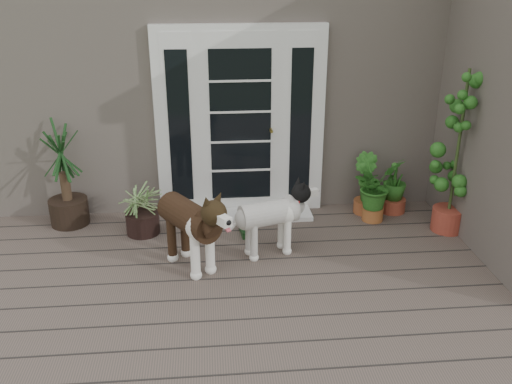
{
  "coord_description": "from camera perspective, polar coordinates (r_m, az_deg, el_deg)",
  "views": [
    {
      "loc": [
        -0.57,
        -3.44,
        2.89
      ],
      "look_at": [
        -0.1,
        1.75,
        0.7
      ],
      "focal_mm": 38.93,
      "sensor_mm": 36.0,
      "label": 1
    }
  ],
  "objects": [
    {
      "name": "yucca",
      "position": [
        6.44,
        -19.11,
        1.64
      ],
      "size": [
        0.91,
        0.91,
        1.17
      ],
      "primitive_type": null,
      "rotation": [
        0.0,
        0.0,
        -0.13
      ],
      "color": "black",
      "rests_on": "deck"
    },
    {
      "name": "house_main",
      "position": [
        8.22,
        -1.15,
        13.39
      ],
      "size": [
        7.4,
        4.0,
        3.1
      ],
      "primitive_type": "cube",
      "color": "#665E54",
      "rests_on": "ground"
    },
    {
      "name": "clog_left",
      "position": [
        6.06,
        -1.1,
        -3.93
      ],
      "size": [
        0.17,
        0.32,
        0.09
      ],
      "primitive_type": null,
      "rotation": [
        0.0,
        0.0,
        0.1
      ],
      "color": "#153415",
      "rests_on": "deck"
    },
    {
      "name": "deck",
      "position": [
        4.8,
        2.71,
        -13.32
      ],
      "size": [
        6.2,
        4.6,
        0.12
      ],
      "primitive_type": "cube",
      "color": "#6B5B4C",
      "rests_on": "ground"
    },
    {
      "name": "brindle_dog",
      "position": [
        5.32,
        -6.81,
        -3.98
      ],
      "size": [
        0.85,
        1.0,
        0.78
      ],
      "primitive_type": null,
      "rotation": [
        0.0,
        0.0,
        3.73
      ],
      "color": "#3B2515",
      "rests_on": "deck"
    },
    {
      "name": "door_unit",
      "position": [
        6.29,
        -1.62,
        7.13
      ],
      "size": [
        1.9,
        0.14,
        2.15
      ],
      "primitive_type": "cube",
      "color": "white",
      "rests_on": "deck"
    },
    {
      "name": "clog_right",
      "position": [
        6.36,
        0.31,
        -2.6
      ],
      "size": [
        0.16,
        0.29,
        0.08
      ],
      "primitive_type": null,
      "rotation": [
        0.0,
        0.0,
        -0.12
      ],
      "color": "#143319",
      "rests_on": "deck"
    },
    {
      "name": "herb_a",
      "position": [
        6.41,
        12.05,
        -0.32
      ],
      "size": [
        0.68,
        0.68,
        0.62
      ],
      "primitive_type": "imported",
      "rotation": [
        0.0,
        0.0,
        0.65
      ],
      "color": "#164F1A",
      "rests_on": "deck"
    },
    {
      "name": "sapling",
      "position": [
        6.19,
        20.01,
        3.99
      ],
      "size": [
        0.65,
        0.65,
        1.84
      ],
      "primitive_type": null,
      "rotation": [
        0.0,
        0.0,
        0.24
      ],
      "color": "#1C5518",
      "rests_on": "deck"
    },
    {
      "name": "spider_plant",
      "position": [
        6.09,
        -11.69,
        -1.41
      ],
      "size": [
        0.66,
        0.66,
        0.64
      ],
      "primitive_type": null,
      "rotation": [
        0.0,
        0.0,
        0.1
      ],
      "color": "#9EB670",
      "rests_on": "deck"
    },
    {
      "name": "white_dog",
      "position": [
        5.54,
        1.32,
        -3.34
      ],
      "size": [
        0.86,
        0.56,
        0.66
      ],
      "primitive_type": null,
      "rotation": [
        0.0,
        0.0,
        -1.27
      ],
      "color": "white",
      "rests_on": "deck"
    },
    {
      "name": "herb_b",
      "position": [
        6.61,
        11.24,
        -0.02
      ],
      "size": [
        0.49,
        0.49,
        0.52
      ],
      "primitive_type": "imported",
      "rotation": [
        0.0,
        0.0,
        2.33
      ],
      "color": "#214E16",
      "rests_on": "deck"
    },
    {
      "name": "herb_c",
      "position": [
        6.72,
        13.97,
        0.07
      ],
      "size": [
        0.44,
        0.44,
        0.51
      ],
      "primitive_type": "imported",
      "rotation": [
        0.0,
        0.0,
        4.23
      ],
      "color": "#205418",
      "rests_on": "deck"
    },
    {
      "name": "door_step",
      "position": [
        6.47,
        -1.4,
        -2.35
      ],
      "size": [
        1.6,
        0.4,
        0.05
      ],
      "primitive_type": "cube",
      "color": "white",
      "rests_on": "deck"
    }
  ]
}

